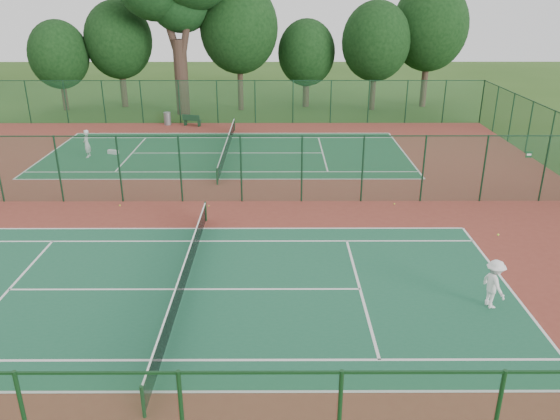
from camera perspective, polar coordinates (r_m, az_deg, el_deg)
The scene contains 17 objects.
ground at distance 28.44m, azimuth -7.08°, elevation 0.90°, with size 120.00×120.00×0.00m, color #2D5019.
red_pad at distance 28.44m, azimuth -7.09°, elevation 0.91°, with size 40.00×36.00×0.01m, color maroon.
court_near at distance 20.37m, azimuth -9.94°, elevation -8.17°, with size 23.77×10.97×0.01m, color #1C5A3D.
court_far at distance 36.93m, azimuth -5.52°, elevation 5.94°, with size 23.77×10.97×0.01m, color #1B5531.
fence_north at distance 45.27m, azimuth -4.60°, elevation 11.21°, with size 40.00×0.09×3.50m.
fence_divider at distance 27.86m, azimuth -7.25°, elevation 4.29°, with size 40.00×0.09×3.50m.
tennis_net_near at distance 20.11m, azimuth -10.04°, elevation -6.87°, with size 0.10×12.90×0.97m.
tennis_net_far at distance 36.79m, azimuth -5.55°, elevation 6.73°, with size 0.10×12.90×0.97m.
player_near at distance 20.01m, azimuth 21.45°, elevation -7.20°, with size 1.13×0.65×1.75m, color white.
player_far at distance 37.76m, azimuth -19.55°, elevation 6.56°, with size 0.66×0.43×1.80m, color silver.
trash_bin at distance 45.69m, azimuth -11.69°, elevation 9.34°, with size 0.57×0.57×1.02m, color slate.
bench at distance 44.90m, azimuth -9.21°, elevation 9.26°, with size 1.58×0.89×0.94m.
kit_bag at distance 38.21m, azimuth -17.04°, elevation 5.82°, with size 0.72×0.27×0.27m, color silver.
stray_ball_a at distance 27.73m, azimuth -7.45°, elevation 0.43°, with size 0.07×0.07×0.07m, color #C2CE30.
stray_ball_b at distance 28.37m, azimuth 11.86°, elevation 0.64°, with size 0.07×0.07×0.07m, color #CFE334.
stray_ball_c at distance 28.73m, azimuth -16.39°, elevation 0.48°, with size 0.08×0.08×0.08m, color #C9DD33.
evergreen_row at distance 51.69m, azimuth -3.48°, elevation 10.59°, with size 39.00×5.00×12.00m, color black, non-canonical shape.
Camera 1 is at (3.43, -26.36, 10.12)m, focal length 35.00 mm.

